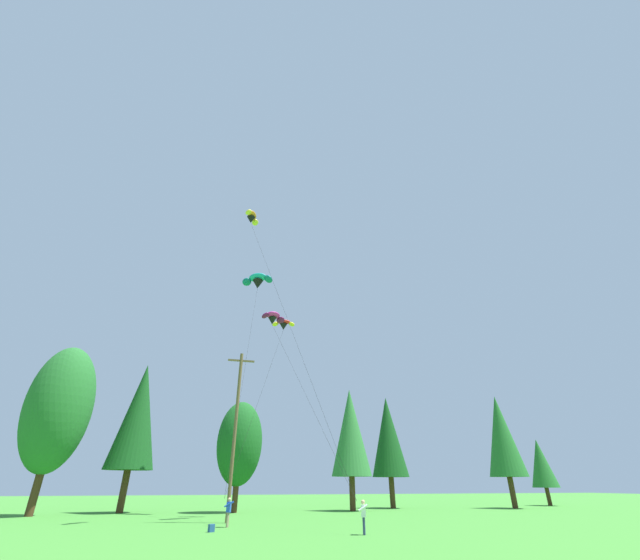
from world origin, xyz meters
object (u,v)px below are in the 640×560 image
parafoil_kite_mid_orange (252,218)px  utility_pole (235,427)px  parafoil_kite_high_teal (258,281)px  parafoil_kite_far_red_yellow (283,325)px  parafoil_kite_low_magenta (273,318)px  backpack (211,528)px  kite_flyer_near (229,510)px  kite_flyer_mid (363,514)px

parafoil_kite_mid_orange → utility_pole: bearing=76.6°
parafoil_kite_high_teal → parafoil_kite_mid_orange: 10.23m
parafoil_kite_high_teal → parafoil_kite_far_red_yellow: size_ratio=1.44×
parafoil_kite_high_teal → parafoil_kite_far_red_yellow: 8.26m
parafoil_kite_mid_orange → parafoil_kite_low_magenta: (3.11, 3.72, -8.66)m
parafoil_kite_low_magenta → backpack: parafoil_kite_low_magenta is taller
utility_pole → kite_flyer_near: (-0.17, -3.35, -5.48)m
backpack → parafoil_kite_mid_orange: bearing=51.6°
backpack → utility_pole: bearing=51.1°
kite_flyer_near → backpack: size_ratio=4.23×
kite_flyer_near → backpack: (-1.06, -2.71, -0.80)m
kite_flyer_near → parafoil_kite_high_teal: (1.78, 11.93, 22.77)m
kite_flyer_near → parafoil_kite_far_red_yellow: (4.38, 7.82, 16.08)m
utility_pole → parafoil_kite_far_red_yellow: size_ratio=0.77×
utility_pole → parafoil_kite_mid_orange: bearing=-103.4°
parafoil_kite_high_teal → backpack: (-2.84, -14.63, -23.56)m
parafoil_kite_low_magenta → parafoil_kite_far_red_yellow: bearing=55.8°
parafoil_kite_mid_orange → backpack: (-0.92, -4.74, -25.35)m
kite_flyer_near → parafoil_kite_high_teal: 25.76m
parafoil_kite_high_teal → kite_flyer_near: bearing=-98.5°
kite_flyer_near → parafoil_kite_high_teal: parafoil_kite_high_teal is taller
parafoil_kite_low_magenta → kite_flyer_mid: bearing=-71.6°
parafoil_kite_mid_orange → kite_flyer_near: bearing=-86.0°
kite_flyer_near → parafoil_kite_low_magenta: parafoil_kite_low_magenta is taller
kite_flyer_mid → parafoil_kite_far_red_yellow: parafoil_kite_far_red_yellow is taller
utility_pole → backpack: size_ratio=31.00×
utility_pole → parafoil_kite_far_red_yellow: parafoil_kite_far_red_yellow is taller
parafoil_kite_high_teal → backpack: parafoil_kite_high_teal is taller
parafoil_kite_far_red_yellow → backpack: size_ratio=40.02×
parafoil_kite_far_red_yellow → kite_flyer_mid: bearing=-79.6°
parafoil_kite_low_magenta → backpack: 19.14m
parafoil_kite_mid_orange → parafoil_kite_low_magenta: size_ratio=1.55×
kite_flyer_mid → parafoil_kite_mid_orange: bearing=130.4°
kite_flyer_mid → parafoil_kite_low_magenta: (-4.02, 12.11, 15.89)m
utility_pole → parafoil_kite_high_teal: (1.61, 8.58, 17.29)m
kite_flyer_near → parafoil_kite_low_magenta: bearing=62.7°
parafoil_kite_mid_orange → backpack: parafoil_kite_mid_orange is taller
parafoil_kite_far_red_yellow → backpack: parafoil_kite_far_red_yellow is taller
kite_flyer_near → parafoil_kite_far_red_yellow: size_ratio=0.11×
kite_flyer_near → kite_flyer_mid: size_ratio=1.00×
kite_flyer_near → parafoil_kite_far_red_yellow: bearing=60.8°
kite_flyer_near → parafoil_kite_low_magenta: (2.97, 5.75, 15.89)m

